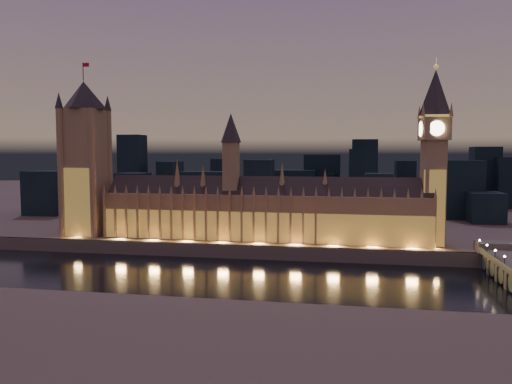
# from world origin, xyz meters

# --- Properties ---
(ground_plane) EXTENTS (2000.00, 2000.00, 0.00)m
(ground_plane) POSITION_xyz_m (0.00, 0.00, 0.00)
(ground_plane) COLOR black
(ground_plane) RESTS_ON ground
(north_bank) EXTENTS (2000.00, 960.00, 8.00)m
(north_bank) POSITION_xyz_m (0.00, 520.00, 4.00)
(north_bank) COLOR brown
(north_bank) RESTS_ON ground
(embankment_wall) EXTENTS (2000.00, 2.50, 8.00)m
(embankment_wall) POSITION_xyz_m (0.00, 41.00, 4.00)
(embankment_wall) COLOR #525048
(embankment_wall) RESTS_ON ground
(palace_of_westminster) EXTENTS (202.00, 24.12, 78.00)m
(palace_of_westminster) POSITION_xyz_m (7.03, 61.74, 26.37)
(palace_of_westminster) COLOR #917B58
(palace_of_westminster) RESTS_ON north_bank
(victoria_tower) EXTENTS (31.68, 31.68, 111.82)m
(victoria_tower) POSITION_xyz_m (-110.00, 61.92, 63.28)
(victoria_tower) COLOR #917B58
(victoria_tower) RESTS_ON north_bank
(elizabeth_tower) EXTENTS (18.00, 18.00, 107.45)m
(elizabeth_tower) POSITION_xyz_m (108.00, 61.92, 67.89)
(elizabeth_tower) COLOR #917B58
(elizabeth_tower) RESTS_ON north_bank
(city_backdrop) EXTENTS (482.56, 215.63, 74.71)m
(city_backdrop) POSITION_xyz_m (27.45, 247.69, 30.26)
(city_backdrop) COLOR black
(city_backdrop) RESTS_ON north_bank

